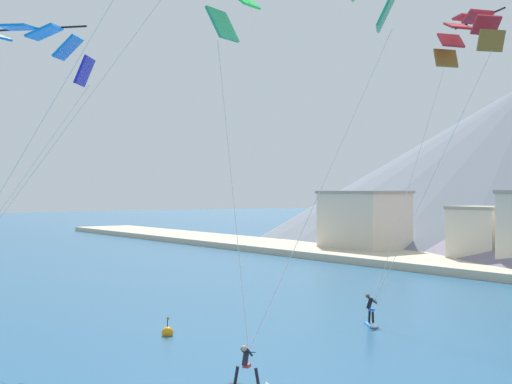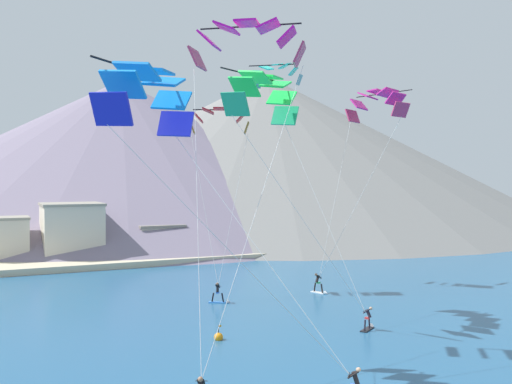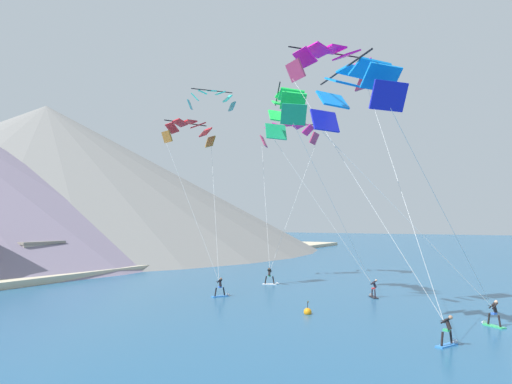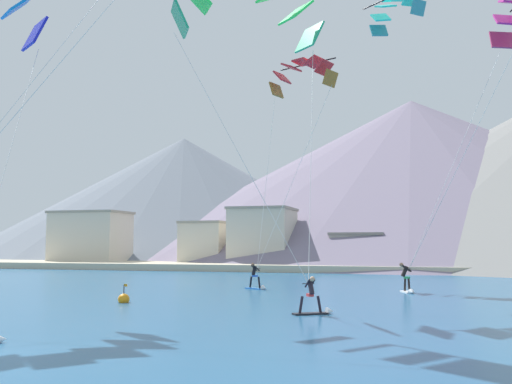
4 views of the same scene
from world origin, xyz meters
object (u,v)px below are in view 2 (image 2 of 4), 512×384
Objects in this scene: parafoil_kite_far_left at (150,93)px; parafoil_kite_far_right at (220,118)px; kitesurfer_near_trail at (369,323)px; race_marker_buoy at (219,337)px; kitesurfer_mid_center at (320,287)px; kitesurfer_far_right at (220,297)px; parafoil_kite_mid_center at (377,102)px; parafoil_kite_near_trail at (264,92)px; parafoil_kite_near_lead at (247,39)px; parafoil_kite_distant_high_outer at (276,72)px.

parafoil_kite_far_left is 23.13m from parafoil_kite_far_right.
kitesurfer_near_trail is 9.99m from race_marker_buoy.
kitesurfer_near_trail is at bearing -106.23° from kitesurfer_mid_center.
parafoil_kite_far_right reaches higher than kitesurfer_far_right.
parafoil_kite_mid_center is (10.06, 12.45, 16.47)m from kitesurfer_near_trail.
parafoil_kite_mid_center reaches higher than kitesurfer_mid_center.
parafoil_kite_far_right is at bearing 85.37° from parafoil_kite_near_trail.
kitesurfer_near_trail is 11.87m from kitesurfer_mid_center.
parafoil_kite_far_left is (-15.42, -3.35, 13.55)m from kitesurfer_near_trail.
kitesurfer_mid_center is at bearing 42.75° from parafoil_kite_near_lead.
parafoil_kite_far_right is (-7.14, 5.24, 14.61)m from kitesurfer_mid_center.
parafoil_kite_far_left is at bearing -141.80° from kitesurfer_mid_center.
kitesurfer_near_trail is 0.11× the size of parafoil_kite_far_right.
kitesurfer_mid_center reaches higher than kitesurfer_far_right.
parafoil_kite_far_left is 2.91× the size of parafoil_kite_distant_high_outer.
parafoil_kite_near_trail is at bearing -156.24° from parafoil_kite_mid_center.
parafoil_kite_near_lead is 1.28× the size of parafoil_kite_far_left.
parafoil_kite_far_right is (4.71, 16.19, -2.88)m from parafoil_kite_near_lead.
kitesurfer_near_trail is 0.10× the size of parafoil_kite_near_trail.
parafoil_kite_far_right reaches higher than kitesurfer_near_trail.
kitesurfer_far_right is at bearing 116.69° from kitesurfer_near_trail.
kitesurfer_near_trail is at bearing -98.40° from parafoil_kite_distant_high_outer.
parafoil_kite_far_right is 3.10× the size of parafoil_kite_distant_high_outer.
parafoil_kite_near_trail reaches higher than parafoil_kite_far_right.
kitesurfer_far_right is 0.36× the size of parafoil_kite_distant_high_outer.
kitesurfer_far_right is 0.12× the size of parafoil_kite_far_left.
parafoil_kite_mid_center reaches higher than parafoil_kite_far_right.
parafoil_kite_distant_high_outer is at bearing 57.99° from parafoil_kite_near_lead.
kitesurfer_mid_center is at bearing -85.20° from parafoil_kite_distant_high_outer.
kitesurfer_near_trail is 17.28m from parafoil_kite_near_trail.
parafoil_kite_near_lead reaches higher than parafoil_kite_mid_center.
parafoil_kite_near_trail reaches higher than parafoil_kite_far_left.
parafoil_kite_far_left is (-10.73, -9.31, -1.98)m from parafoil_kite_near_trail.
parafoil_kite_distant_high_outer reaches higher than kitesurfer_near_trail.
parafoil_kite_near_lead is 1.11× the size of parafoil_kite_near_trail.
parafoil_kite_far_left reaches higher than kitesurfer_far_right.
parafoil_kite_mid_center is at bearing 31.81° from parafoil_kite_far_left.
parafoil_kite_far_right reaches higher than parafoil_kite_far_left.
parafoil_kite_far_left reaches higher than kitesurfer_mid_center.
parafoil_kite_far_right reaches higher than race_marker_buoy.
kitesurfer_far_right is 15.67m from parafoil_kite_far_right.
parafoil_kite_distant_high_outer is (18.15, 21.80, 6.09)m from parafoil_kite_far_left.
parafoil_kite_near_lead is 17.49× the size of race_marker_buoy.
parafoil_kite_near_trail is at bearing 38.05° from race_marker_buoy.
parafoil_kite_near_lead is 17.11m from parafoil_kite_far_right.
parafoil_kite_mid_center is at bearing 3.21° from kitesurfer_far_right.
parafoil_kite_far_right is (11.60, 19.98, 1.21)m from parafoil_kite_far_left.
parafoil_kite_near_trail is 15.10m from parafoil_kite_distant_high_outer.
parafoil_kite_far_right is at bearing 73.78° from parafoil_kite_near_lead.
parafoil_kite_distant_high_outer is at bearing 52.80° from race_marker_buoy.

